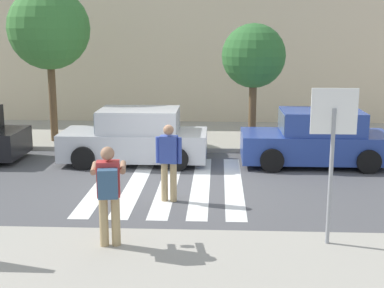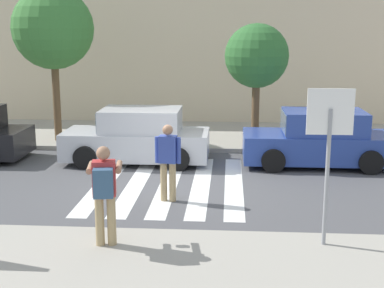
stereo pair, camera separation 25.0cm
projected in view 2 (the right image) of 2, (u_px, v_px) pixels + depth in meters
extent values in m
plane|color=#4C4C4F|center=(168.00, 186.00, 13.02)|extent=(120.00, 120.00, 0.00)
cube|color=#9E998C|center=(187.00, 135.00, 18.86)|extent=(60.00, 4.80, 0.14)
cube|color=beige|center=(196.00, 34.00, 22.42)|extent=(56.00, 4.00, 7.01)
cube|color=silver|center=(105.00, 182.00, 13.33)|extent=(0.44, 5.20, 0.01)
cube|color=silver|center=(137.00, 183.00, 13.27)|extent=(0.44, 5.20, 0.01)
cube|color=silver|center=(169.00, 183.00, 13.22)|extent=(0.44, 5.20, 0.01)
cube|color=silver|center=(201.00, 184.00, 13.16)|extent=(0.44, 5.20, 0.01)
cube|color=silver|center=(234.00, 185.00, 13.11)|extent=(0.44, 5.20, 0.01)
cylinder|color=gray|center=(327.00, 178.00, 8.92)|extent=(0.07, 0.07, 2.34)
cube|color=white|center=(330.00, 112.00, 8.69)|extent=(0.76, 0.03, 0.76)
cube|color=red|center=(330.00, 112.00, 8.71)|extent=(0.66, 0.02, 0.66)
cylinder|color=tan|center=(100.00, 220.00, 9.04)|extent=(0.15, 0.15, 0.88)
cylinder|color=tan|center=(112.00, 220.00, 9.06)|extent=(0.15, 0.15, 0.88)
cube|color=#B73333|center=(104.00, 178.00, 8.89)|extent=(0.41, 0.30, 0.60)
sphere|color=#A37556|center=(103.00, 153.00, 8.80)|extent=(0.23, 0.23, 0.23)
cylinder|color=#A37556|center=(90.00, 167.00, 9.06)|extent=(0.19, 0.59, 0.10)
cylinder|color=#A37556|center=(119.00, 167.00, 9.10)|extent=(0.19, 0.59, 0.10)
cube|color=black|center=(105.00, 163.00, 9.25)|extent=(0.15, 0.12, 0.10)
cube|color=#335170|center=(103.00, 183.00, 8.67)|extent=(0.35, 0.25, 0.48)
cylinder|color=tan|center=(164.00, 182.00, 11.83)|extent=(0.15, 0.15, 0.88)
cylinder|color=tan|center=(173.00, 182.00, 11.80)|extent=(0.15, 0.15, 0.88)
cube|color=#33479E|center=(168.00, 149.00, 11.66)|extent=(0.40, 0.28, 0.60)
sphere|color=#A37556|center=(168.00, 130.00, 11.56)|extent=(0.23, 0.23, 0.23)
cylinder|color=#33479E|center=(157.00, 150.00, 11.70)|extent=(0.10, 0.10, 0.58)
cylinder|color=#33479E|center=(179.00, 151.00, 11.62)|extent=(0.10, 0.10, 0.58)
cylinder|color=black|center=(11.00, 143.00, 16.38)|extent=(0.64, 0.22, 0.64)
cube|color=#B7BABF|center=(136.00, 144.00, 15.23)|extent=(4.10, 1.70, 0.76)
cube|color=#B7BABF|center=(141.00, 120.00, 15.07)|extent=(2.20, 1.56, 0.64)
cube|color=slate|center=(104.00, 119.00, 15.15)|extent=(0.10, 1.50, 0.54)
cube|color=slate|center=(175.00, 120.00, 15.01)|extent=(0.10, 1.50, 0.51)
cylinder|color=black|center=(85.00, 157.00, 14.54)|extent=(0.64, 0.22, 0.64)
cylinder|color=black|center=(100.00, 144.00, 16.19)|extent=(0.64, 0.22, 0.64)
cylinder|color=black|center=(178.00, 159.00, 14.36)|extent=(0.64, 0.22, 0.64)
cylinder|color=black|center=(183.00, 145.00, 16.02)|extent=(0.64, 0.22, 0.64)
cube|color=#284293|center=(317.00, 147.00, 14.88)|extent=(4.10, 1.70, 0.76)
cube|color=#284293|center=(324.00, 122.00, 14.72)|extent=(2.20, 1.56, 0.64)
cube|color=slate|center=(285.00, 122.00, 14.80)|extent=(0.10, 1.50, 0.54)
cube|color=slate|center=(360.00, 123.00, 14.66)|extent=(0.10, 1.50, 0.51)
cylinder|color=black|center=(273.00, 161.00, 14.19)|extent=(0.64, 0.22, 0.64)
cylinder|color=black|center=(269.00, 147.00, 15.84)|extent=(0.64, 0.22, 0.64)
cylinder|color=black|center=(371.00, 162.00, 14.01)|extent=(0.64, 0.22, 0.64)
cylinder|color=black|center=(356.00, 148.00, 15.67)|extent=(0.64, 0.22, 0.64)
cylinder|color=brown|center=(57.00, 97.00, 17.39)|extent=(0.24, 0.24, 2.84)
sphere|color=#387533|center=(53.00, 28.00, 16.92)|extent=(2.59, 2.59, 2.59)
cylinder|color=brown|center=(255.00, 110.00, 16.75)|extent=(0.24, 0.24, 2.20)
sphere|color=#2D662D|center=(257.00, 56.00, 16.39)|extent=(1.97, 1.97, 1.97)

